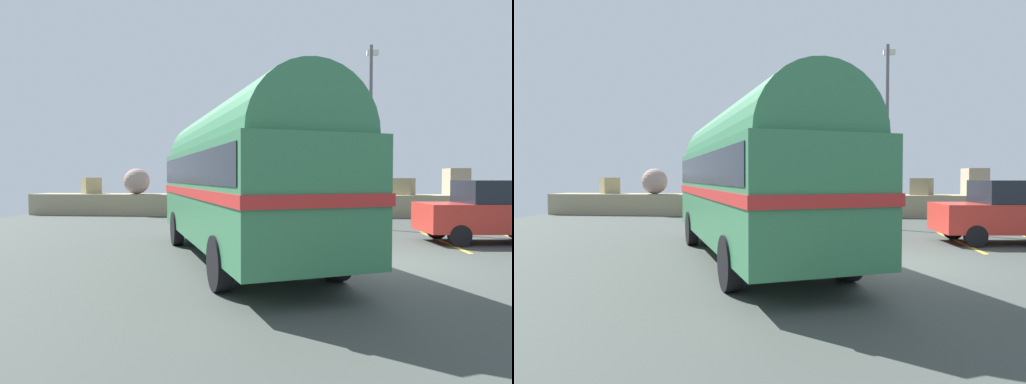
# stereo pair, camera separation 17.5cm
# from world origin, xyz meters

# --- Properties ---
(ground) EXTENTS (32.00, 26.00, 0.02)m
(ground) POSITION_xyz_m (0.00, 0.00, 0.01)
(ground) COLOR #3E4540
(breakwater) EXTENTS (31.36, 1.93, 2.43)m
(breakwater) POSITION_xyz_m (-0.23, 11.81, 0.70)
(breakwater) COLOR gray
(breakwater) RESTS_ON ground
(vintage_coach) EXTENTS (5.65, 8.82, 3.70)m
(vintage_coach) POSITION_xyz_m (-3.24, 0.11, 2.05)
(vintage_coach) COLOR black
(vintage_coach) RESTS_ON ground
(parked_car_nearest) EXTENTS (4.24, 2.06, 1.86)m
(parked_car_nearest) POSITION_xyz_m (3.94, 3.33, 0.97)
(parked_car_nearest) COLOR black
(parked_car_nearest) RESTS_ON ground
(lamp_post) EXTENTS (0.46, 0.85, 6.91)m
(lamp_post) POSITION_xyz_m (0.91, 6.55, 3.87)
(lamp_post) COLOR #5B5B60
(lamp_post) RESTS_ON ground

